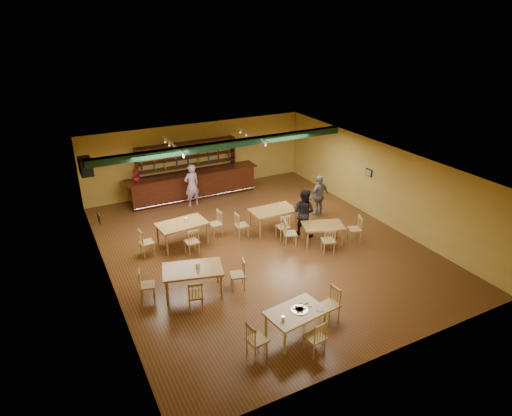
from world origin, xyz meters
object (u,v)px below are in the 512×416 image
dining_table_b (273,220)px  patron_bar (192,185)px  patron_right_a (304,212)px  dining_table_c (193,281)px  dining_table_a (183,234)px  near_table (295,324)px  dining_table_d (323,234)px  bar_counter (193,185)px

dining_table_b → patron_bar: (-1.87, 3.45, 0.49)m
dining_table_b → patron_right_a: patron_right_a is taller
dining_table_b → dining_table_c: size_ratio=0.98×
dining_table_a → near_table: (0.96, -5.77, -0.03)m
near_table → patron_bar: 8.84m
dining_table_a → dining_table_d: bearing=-31.1°
dining_table_c → dining_table_a: bearing=92.5°
dining_table_b → dining_table_d: bearing=-57.8°
dining_table_d → near_table: 5.00m
bar_counter → dining_table_a: (-1.79, -3.87, -0.15)m
dining_table_d → patron_right_a: patron_right_a is taller
dining_table_a → dining_table_d: 4.82m
dining_table_b → dining_table_d: (1.03, -1.68, -0.06)m
patron_bar → patron_right_a: (2.67, -4.25, -0.02)m
near_table → patron_right_a: bearing=47.6°
patron_bar → patron_right_a: bearing=111.0°
dining_table_c → dining_table_b: bearing=47.4°
dining_table_b → dining_table_c: (-3.96, -2.50, 0.01)m
bar_counter → dining_table_a: bearing=-114.8°
dining_table_c → patron_right_a: patron_right_a is taller
patron_bar → patron_right_a: patron_bar is taller
bar_counter → dining_table_b: (1.52, -4.27, -0.16)m
dining_table_b → dining_table_a: bearing=173.6°
patron_right_a → patron_bar: bearing=3.0°
dining_table_b → near_table: size_ratio=1.15×
patron_bar → dining_table_d: bearing=108.4°
dining_table_c → dining_table_d: size_ratio=1.19×
dining_table_a → dining_table_b: (3.31, -0.41, -0.01)m
patron_right_a → dining_table_b: bearing=15.8°
patron_right_a → bar_counter: bearing=-4.6°
near_table → dining_table_b: bearing=58.5°
dining_table_c → near_table: (1.61, -2.86, -0.04)m
dining_table_a → near_table: bearing=-86.1°
dining_table_c → patron_right_a: (4.76, 1.70, 0.46)m
patron_right_a → dining_table_c: bearing=80.5°
patron_right_a → dining_table_d: bearing=165.8°
dining_table_a → dining_table_c: bearing=-108.2°
dining_table_a → bar_counter: bearing=59.7°
bar_counter → dining_table_a: bar_counter is taller
dining_table_d → dining_table_b: bearing=141.0°
dining_table_a → dining_table_d: (4.34, -2.08, -0.06)m
dining_table_b → patron_bar: 3.95m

